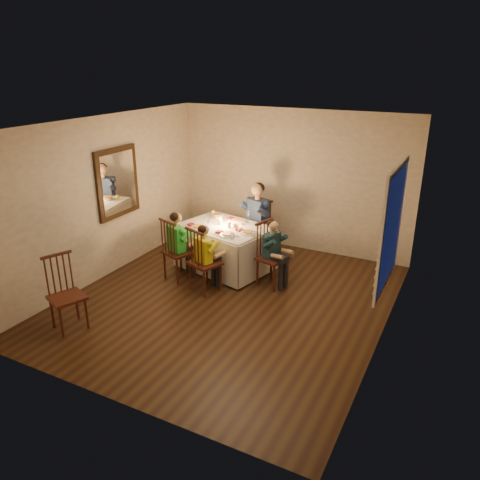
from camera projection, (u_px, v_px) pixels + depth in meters
The scene contains 26 objects.
ground at pixel (228, 300), 7.05m from camera, with size 5.00×5.00×0.00m, color black.
wall_left at pixel (105, 198), 7.53m from camera, with size 0.02×5.00×2.60m, color beige.
wall_right at pixel (391, 246), 5.62m from camera, with size 0.02×5.00×2.60m, color beige.
wall_back at pixel (292, 180), 8.65m from camera, with size 4.50×0.02×2.60m, color beige.
ceiling at pixel (226, 124), 6.11m from camera, with size 5.00×5.00×0.00m, color white.
dining_table at pixel (225, 238), 7.94m from camera, with size 1.68×1.37×0.74m.
chair_adult at pixel (256, 254), 8.71m from camera, with size 0.43×0.41×1.05m, color #35140E, non-canonical shape.
chair_near_left at pixel (180, 278), 7.77m from camera, with size 0.43×0.41×1.05m, color #35140E, non-canonical shape.
chair_near_right at pixel (206, 290), 7.37m from camera, with size 0.43×0.41×1.05m, color #35140E, non-canonical shape.
chair_end at pixel (272, 285), 7.54m from camera, with size 0.43×0.41×1.05m, color #35140E, non-canonical shape.
chair_extra at pixel (72, 328), 6.33m from camera, with size 0.42×0.40×1.03m, color #35140E, non-canonical shape.
adult at pixel (256, 254), 8.71m from camera, with size 0.52×0.48×1.36m, color navy, non-canonical shape.
child_green at pixel (180, 278), 7.77m from camera, with size 0.40×0.37×1.15m, color green, non-canonical shape.
child_yellow at pixel (206, 290), 7.37m from camera, with size 0.37×0.33×1.09m, color yellow, non-canonical shape.
child_teal at pixel (272, 285), 7.54m from camera, with size 0.37×0.34×1.09m, color #18343C, non-canonical shape.
setting_adult at pixel (238, 221), 8.09m from camera, with size 0.26×0.26×0.02m, color white.
setting_green at pixel (199, 227), 7.79m from camera, with size 0.26×0.26×0.02m, color white.
setting_yellow at pixel (228, 235), 7.45m from camera, with size 0.26×0.26×0.02m, color white.
setting_teal at pixel (248, 233), 7.54m from camera, with size 0.26×0.26×0.02m, color white.
candle_left at pixel (220, 222), 7.91m from camera, with size 0.06×0.06×0.10m, color white.
candle_right at pixel (229, 225), 7.79m from camera, with size 0.06×0.06×0.10m, color white.
squash at pixel (213, 213), 8.41m from camera, with size 0.09×0.09×0.09m, color yellow.
orange_fruit at pixel (235, 225), 7.77m from camera, with size 0.08×0.08×0.08m, color orange.
serving_bowl at pixel (217, 217), 8.26m from camera, with size 0.21×0.21×0.05m, color white.
wall_mirror at pixel (118, 182), 7.70m from camera, with size 0.06×0.95×1.15m.
window_blinds at pixel (391, 227), 5.65m from camera, with size 0.07×1.34×1.54m.
Camera 1 is at (3.01, -5.47, 3.39)m, focal length 35.00 mm.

